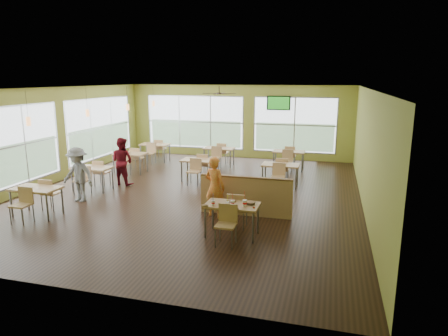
# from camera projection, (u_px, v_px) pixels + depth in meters

# --- Properties ---
(room) EXTENTS (12.00, 12.04, 3.20)m
(room) POSITION_uv_depth(u_px,v_px,m) (192.00, 142.00, 12.04)
(room) COLOR black
(room) RESTS_ON ground
(window_bays) EXTENTS (9.24, 10.24, 2.38)m
(window_bays) POSITION_uv_depth(u_px,v_px,m) (155.00, 131.00, 15.64)
(window_bays) COLOR white
(window_bays) RESTS_ON room
(main_table) EXTENTS (1.22, 1.52, 0.87)m
(main_table) POSITION_uv_depth(u_px,v_px,m) (232.00, 209.00, 8.92)
(main_table) COLOR tan
(main_table) RESTS_ON floor
(half_wall_divider) EXTENTS (2.40, 0.14, 1.04)m
(half_wall_divider) POSITION_uv_depth(u_px,v_px,m) (246.00, 196.00, 10.31)
(half_wall_divider) COLOR tan
(half_wall_divider) RESTS_ON floor
(dining_tables) EXTENTS (6.92, 8.72, 0.87)m
(dining_tables) POSITION_uv_depth(u_px,v_px,m) (181.00, 161.00, 14.13)
(dining_tables) COLOR tan
(dining_tables) RESTS_ON floor
(pendant_lights) EXTENTS (0.11, 7.31, 0.86)m
(pendant_lights) POSITION_uv_depth(u_px,v_px,m) (108.00, 110.00, 13.30)
(pendant_lights) COLOR #2D2119
(pendant_lights) RESTS_ON ceiling
(ceiling_fan) EXTENTS (1.25, 1.25, 0.29)m
(ceiling_fan) POSITION_uv_depth(u_px,v_px,m) (219.00, 93.00, 14.56)
(ceiling_fan) COLOR #2D2119
(ceiling_fan) RESTS_ON ceiling
(tv_backwall) EXTENTS (1.00, 0.07, 0.60)m
(tv_backwall) POSITION_uv_depth(u_px,v_px,m) (279.00, 103.00, 16.94)
(tv_backwall) COLOR black
(tv_backwall) RESTS_ON wall_back
(man_plaid) EXTENTS (0.67, 0.54, 1.58)m
(man_plaid) POSITION_uv_depth(u_px,v_px,m) (215.00, 187.00, 10.13)
(man_plaid) COLOR #F54C1B
(man_plaid) RESTS_ON floor
(patron_maroon) EXTENTS (0.87, 0.73, 1.59)m
(patron_maroon) POSITION_uv_depth(u_px,v_px,m) (122.00, 161.00, 13.24)
(patron_maroon) COLOR #5C0D16
(patron_maroon) RESTS_ON floor
(patron_grey) EXTENTS (1.10, 0.73, 1.59)m
(patron_grey) POSITION_uv_depth(u_px,v_px,m) (78.00, 175.00, 11.41)
(patron_grey) COLOR slate
(patron_grey) RESTS_ON floor
(cup_blue) EXTENTS (0.08, 0.08, 0.30)m
(cup_blue) POSITION_uv_depth(u_px,v_px,m) (213.00, 203.00, 8.79)
(cup_blue) COLOR white
(cup_blue) RESTS_ON main_table
(cup_yellow) EXTENTS (0.08, 0.08, 0.30)m
(cup_yellow) POSITION_uv_depth(u_px,v_px,m) (228.00, 204.00, 8.69)
(cup_yellow) COLOR white
(cup_yellow) RESTS_ON main_table
(cup_red_near) EXTENTS (0.09, 0.09, 0.33)m
(cup_red_near) POSITION_uv_depth(u_px,v_px,m) (233.00, 203.00, 8.75)
(cup_red_near) COLOR white
(cup_red_near) RESTS_ON main_table
(cup_red_far) EXTENTS (0.10, 0.10, 0.38)m
(cup_red_far) POSITION_uv_depth(u_px,v_px,m) (245.00, 203.00, 8.73)
(cup_red_far) COLOR white
(cup_red_far) RESTS_ON main_table
(food_basket) EXTENTS (0.24, 0.24, 0.05)m
(food_basket) POSITION_uv_depth(u_px,v_px,m) (250.00, 203.00, 8.88)
(food_basket) COLOR black
(food_basket) RESTS_ON main_table
(ketchup_cup) EXTENTS (0.05, 0.05, 0.02)m
(ketchup_cup) POSITION_uv_depth(u_px,v_px,m) (254.00, 208.00, 8.62)
(ketchup_cup) COLOR #A12101
(ketchup_cup) RESTS_ON main_table
(wrapper_left) EXTENTS (0.19, 0.18, 0.04)m
(wrapper_left) POSITION_uv_depth(u_px,v_px,m) (205.00, 205.00, 8.75)
(wrapper_left) COLOR tan
(wrapper_left) RESTS_ON main_table
(wrapper_mid) EXTENTS (0.25, 0.23, 0.06)m
(wrapper_mid) POSITION_uv_depth(u_px,v_px,m) (231.00, 200.00, 9.06)
(wrapper_mid) COLOR tan
(wrapper_mid) RESTS_ON main_table
(wrapper_right) EXTENTS (0.15, 0.13, 0.03)m
(wrapper_right) POSITION_uv_depth(u_px,v_px,m) (236.00, 208.00, 8.57)
(wrapper_right) COLOR tan
(wrapper_right) RESTS_ON main_table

